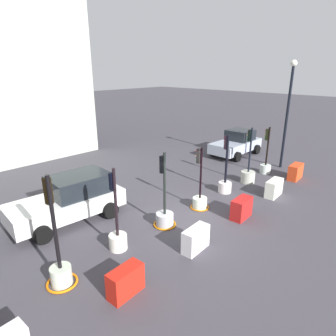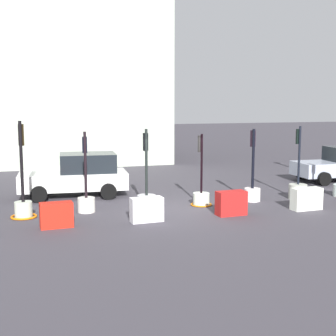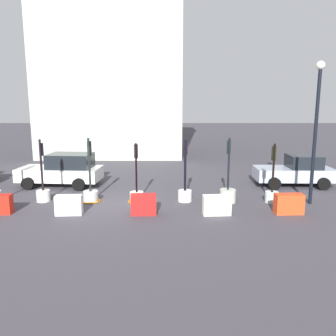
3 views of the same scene
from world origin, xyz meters
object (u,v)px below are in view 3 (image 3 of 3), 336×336
construction_barrier_3 (143,204)px  street_lamp_post (315,119)px  traffic_light_2 (42,190)px  traffic_light_5 (184,189)px  construction_barrier_5 (288,204)px  construction_barrier_2 (68,205)px  traffic_light_4 (136,193)px  car_silver_hatchback (295,171)px  traffic_light_6 (227,192)px  traffic_light_7 (271,191)px  construction_barrier_4 (216,205)px  car_white_van (62,170)px  traffic_light_3 (90,192)px

construction_barrier_3 → street_lamp_post: (7.21, 1.48, 3.27)m
traffic_light_2 → traffic_light_5: bearing=0.1°
traffic_light_2 → construction_barrier_5: bearing=-9.6°
construction_barrier_2 → construction_barrier_3: 2.95m
construction_barrier_2 → traffic_light_4: bearing=34.9°
construction_barrier_2 → car_silver_hatchback: 11.80m
traffic_light_6 → traffic_light_7: size_ratio=1.09×
traffic_light_5 → construction_barrier_3: traffic_light_5 is taller
traffic_light_6 → construction_barrier_4: size_ratio=2.59×
car_white_van → street_lamp_post: size_ratio=0.73×
traffic_light_4 → traffic_light_7: size_ratio=1.01×
car_silver_hatchback → car_white_van: bearing=-179.9°
traffic_light_5 → construction_barrier_4: 2.23m
traffic_light_4 → street_lamp_post: 8.30m
construction_barrier_3 → car_silver_hatchback: size_ratio=0.25×
construction_barrier_2 → traffic_light_2: bearing=131.6°
traffic_light_3 → traffic_light_5: (4.23, 0.08, 0.11)m
traffic_light_5 → construction_barrier_4: traffic_light_5 is taller
construction_barrier_4 → construction_barrier_3: bearing=179.5°
car_silver_hatchback → construction_barrier_3: bearing=-148.0°
car_silver_hatchback → car_white_van: (-12.36, -0.03, 0.07)m
construction_barrier_5 → car_white_van: size_ratio=0.26×
traffic_light_4 → construction_barrier_4: traffic_light_4 is taller
traffic_light_5 → street_lamp_post: (5.48, -0.39, 3.13)m
construction_barrier_3 → construction_barrier_5: construction_barrier_3 is taller
traffic_light_6 → construction_barrier_4: bearing=-112.8°
traffic_light_4 → construction_barrier_3: size_ratio=2.57×
traffic_light_6 → construction_barrier_2: bearing=-165.2°
traffic_light_2 → car_white_van: traffic_light_2 is taller
car_silver_hatchback → car_white_van: size_ratio=0.92×
traffic_light_5 → car_white_van: 6.98m
construction_barrier_5 → car_silver_hatchback: bearing=67.4°
construction_barrier_2 → street_lamp_post: (10.17, 1.51, 3.28)m
traffic_light_3 → car_white_van: bearing=124.6°
traffic_light_7 → construction_barrier_4: size_ratio=2.37×
traffic_light_3 → car_silver_hatchback: traffic_light_3 is taller
traffic_light_5 → car_silver_hatchback: 6.75m
traffic_light_5 → traffic_light_2: bearing=-179.9°
traffic_light_7 → traffic_light_5: bearing=177.4°
traffic_light_7 → street_lamp_post: (1.62, -0.22, 3.15)m
car_silver_hatchback → street_lamp_post: bearing=-99.5°
traffic_light_6 → traffic_light_2: bearing=178.9°
street_lamp_post → traffic_light_5: bearing=175.9°
car_white_van → construction_barrier_2: bearing=-71.4°
street_lamp_post → construction_barrier_2: bearing=-171.5°
traffic_light_3 → construction_barrier_4: traffic_light_3 is taller
construction_barrier_2 → car_white_van: (-1.63, 4.86, 0.46)m
traffic_light_7 → car_silver_hatchback: traffic_light_7 is taller
construction_barrier_3 → traffic_light_7: bearing=16.9°
traffic_light_5 → construction_barrier_5: (4.06, -1.78, -0.15)m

